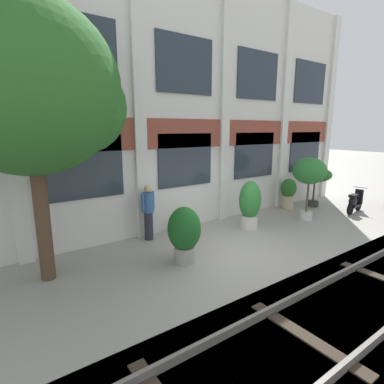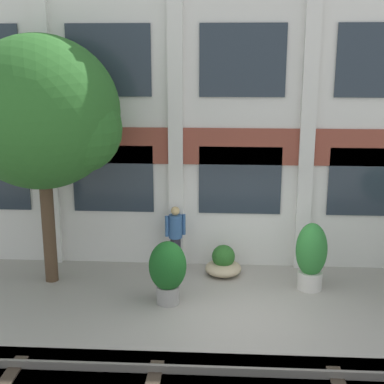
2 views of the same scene
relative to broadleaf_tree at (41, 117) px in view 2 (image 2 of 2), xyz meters
The scene contains 7 objects.
ground_plane 6.13m from the broadleaf_tree, 16.55° to the right, with size 80.00×80.00×0.00m, color #9E998E.
apartment_facade 4.75m from the broadleaf_tree, 18.34° to the left, with size 16.32×0.64×8.02m.
broadleaf_tree is the anchor object (origin of this frame).
potted_plant_glazed_jar 6.85m from the broadleaf_tree, ahead, with size 0.71×0.71×1.59m.
potted_plant_fluted_column 4.42m from the broadleaf_tree, 19.68° to the right, with size 0.82×0.82×1.41m.
potted_plant_wide_bowl 5.53m from the broadleaf_tree, ahead, with size 0.90×0.90×0.77m.
resident_by_doorway 4.30m from the broadleaf_tree, 16.43° to the left, with size 0.50×0.34×1.65m.
Camera 2 is at (-0.42, -10.41, 5.26)m, focal length 50.00 mm.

